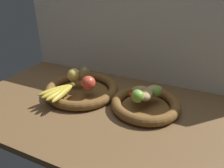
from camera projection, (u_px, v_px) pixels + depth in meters
ground_plane at (114, 103)px, 104.89cm from camera, size 140.00×90.00×3.00cm
back_wall at (137, 33)px, 116.23cm from camera, size 140.00×3.00×55.00cm
fruit_bowl_left at (82, 89)px, 110.65cm from camera, size 37.99×37.99×4.74cm
fruit_bowl_right at (146, 103)px, 97.73cm from camera, size 32.08×32.08×4.74cm
apple_golden_left at (74, 75)px, 111.24cm from camera, size 7.36×7.36×7.36cm
apple_red_right at (88, 83)px, 103.15cm from camera, size 7.19×7.19×7.19cm
pear_brown at (85, 75)px, 110.29cm from camera, size 6.63×6.93×8.72cm
banana_bunch_front at (59, 91)px, 99.81cm from camera, size 12.59×18.89×2.96cm
potato_oblong at (140, 90)px, 99.69cm from camera, size 9.35×7.80×4.08cm
potato_back at (154, 90)px, 98.59cm from camera, size 9.68×9.03×5.06cm
potato_large at (146, 95)px, 95.63cm from camera, size 5.95×8.01×4.25cm
lime_near at (138, 96)px, 92.83cm from camera, size 5.92×5.92×5.92cm
lime_far at (156, 91)px, 97.66cm from camera, size 5.21×5.21×5.21cm
chili_pepper at (141, 97)px, 96.00cm from camera, size 11.69×2.56×2.17cm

